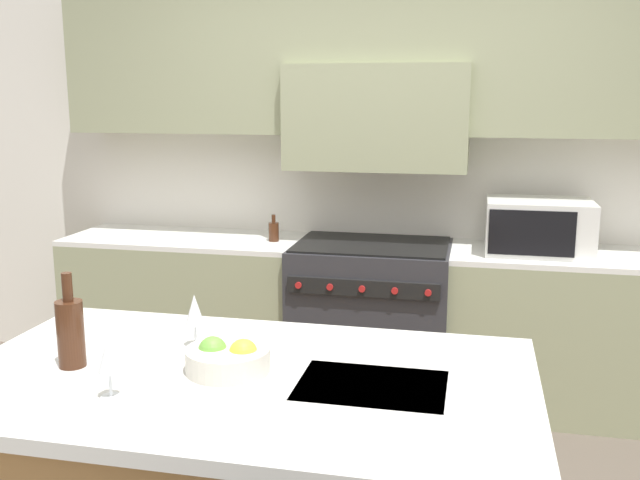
% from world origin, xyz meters
% --- Properties ---
extents(back_cabinetry, '(10.00, 0.46, 2.70)m').
position_xyz_m(back_cabinetry, '(0.00, 1.87, 1.61)').
color(back_cabinetry, silver).
rests_on(back_cabinetry, ground_plane).
extents(back_counter, '(3.79, 0.62, 0.92)m').
position_xyz_m(back_counter, '(0.00, 1.62, 0.46)').
color(back_counter, gray).
rests_on(back_counter, ground_plane).
extents(range_stove, '(0.91, 0.70, 0.93)m').
position_xyz_m(range_stove, '(0.00, 1.60, 0.47)').
color(range_stove, '#2D2D33').
rests_on(range_stove, ground_plane).
extents(microwave, '(0.57, 0.43, 0.29)m').
position_xyz_m(microwave, '(0.92, 1.62, 1.06)').
color(microwave, silver).
rests_on(microwave, back_counter).
extents(wine_bottle, '(0.09, 0.09, 0.31)m').
position_xyz_m(wine_bottle, '(-0.65, -0.50, 1.05)').
color(wine_bottle, '#422314').
rests_on(wine_bottle, kitchen_island).
extents(wine_glass_near, '(0.06, 0.06, 0.18)m').
position_xyz_m(wine_glass_near, '(-0.41, -0.70, 1.06)').
color(wine_glass_near, white).
rests_on(wine_glass_near, kitchen_island).
extents(wine_glass_far, '(0.06, 0.06, 0.18)m').
position_xyz_m(wine_glass_far, '(-0.34, -0.24, 1.06)').
color(wine_glass_far, white).
rests_on(wine_glass_far, kitchen_island).
extents(fruit_bowl, '(0.26, 0.26, 0.11)m').
position_xyz_m(fruit_bowl, '(-0.16, -0.43, 0.98)').
color(fruit_bowl, silver).
rests_on(fruit_bowl, kitchen_island).
extents(oil_bottle_on_counter, '(0.06, 0.06, 0.16)m').
position_xyz_m(oil_bottle_on_counter, '(-0.60, 1.61, 0.98)').
color(oil_bottle_on_counter, '#422314').
rests_on(oil_bottle_on_counter, back_counter).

